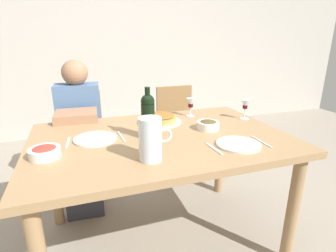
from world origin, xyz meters
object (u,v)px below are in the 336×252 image
at_px(dinner_plate_right_setting, 238,144).
at_px(wine_glass_right_diner, 245,106).
at_px(water_pitcher, 151,142).
at_px(baked_tart, 159,119).
at_px(salad_bowl, 45,152).
at_px(chair_left, 82,135).
at_px(olive_bowl, 208,125).
at_px(wine_glass_left_diner, 191,104).
at_px(chair_right, 178,126).
at_px(dining_table, 161,150).
at_px(wine_bottle, 148,116).
at_px(diner_left, 80,131).
at_px(dinner_plate_left_setting, 95,139).

bearing_deg(dinner_plate_right_setting, wine_glass_right_diner, 52.63).
xyz_separation_m(water_pitcher, baked_tart, (0.22, 0.55, -0.07)).
height_order(salad_bowl, dinner_plate_right_setting, salad_bowl).
bearing_deg(chair_left, olive_bowl, 135.03).
height_order(baked_tart, wine_glass_left_diner, wine_glass_left_diner).
bearing_deg(water_pitcher, baked_tart, 68.80).
xyz_separation_m(wine_glass_left_diner, chair_right, (0.11, 0.55, -0.36)).
relative_size(dining_table, baked_tart, 4.98).
bearing_deg(baked_tart, wine_glass_left_diner, 15.01).
bearing_deg(salad_bowl, wine_bottle, 10.19).
bearing_deg(baked_tart, diner_left, 142.13).
relative_size(water_pitcher, wine_glass_right_diner, 1.51).
bearing_deg(wine_glass_left_diner, olive_bowl, -92.20).
relative_size(wine_glass_left_diner, chair_right, 0.16).
bearing_deg(salad_bowl, dining_table, 8.86).
relative_size(water_pitcher, diner_left, 0.18).
relative_size(dining_table, chair_left, 1.72).
relative_size(wine_bottle, dinner_plate_left_setting, 1.23).
distance_m(diner_left, chair_right, 0.94).
xyz_separation_m(wine_glass_left_diner, chair_left, (-0.78, 0.58, -0.36)).
height_order(wine_bottle, dinner_plate_left_setting, wine_bottle).
bearing_deg(dining_table, salad_bowl, -171.14).
bearing_deg(olive_bowl, dining_table, -175.97).
xyz_separation_m(dining_table, olive_bowl, (0.33, 0.02, 0.12)).
bearing_deg(salad_bowl, dinner_plate_left_setting, 33.28).
relative_size(wine_bottle, diner_left, 0.26).
relative_size(water_pitcher, wine_glass_left_diner, 1.55).
bearing_deg(chair_left, wine_bottle, 116.14).
bearing_deg(wine_glass_right_diner, dining_table, -168.15).
bearing_deg(diner_left, chair_left, -89.31).
distance_m(water_pitcher, salad_bowl, 0.53).
height_order(baked_tart, dinner_plate_right_setting, baked_tart).
bearing_deg(olive_bowl, salad_bowl, -172.77).
xyz_separation_m(wine_bottle, diner_left, (-0.38, 0.67, -0.27)).
height_order(baked_tart, olive_bowl, baked_tart).
distance_m(salad_bowl, chair_right, 1.49).
xyz_separation_m(dinner_plate_right_setting, diner_left, (-0.82, 0.95, -0.15)).
distance_m(dining_table, wine_bottle, 0.24).
bearing_deg(wine_glass_left_diner, wine_glass_right_diner, -29.15).
height_order(dining_table, water_pitcher, water_pitcher).
xyz_separation_m(water_pitcher, olive_bowl, (0.47, 0.32, -0.06)).
distance_m(salad_bowl, olive_bowl, 0.96).
height_order(salad_bowl, olive_bowl, olive_bowl).
relative_size(wine_bottle, dinner_plate_right_setting, 1.24).
bearing_deg(olive_bowl, wine_glass_left_diner, 87.80).
xyz_separation_m(baked_tart, dinner_plate_right_setting, (0.29, -0.54, -0.02)).
xyz_separation_m(water_pitcher, salad_bowl, (-0.49, 0.20, -0.06)).
relative_size(wine_bottle, water_pitcher, 1.42).
height_order(dinner_plate_right_setting, chair_right, chair_right).
distance_m(baked_tart, olive_bowl, 0.35).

